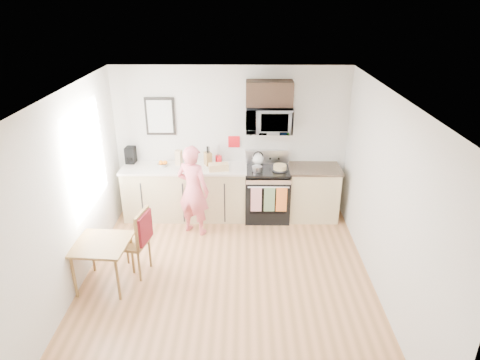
{
  "coord_description": "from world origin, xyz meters",
  "views": [
    {
      "loc": [
        0.22,
        -4.76,
        3.68
      ],
      "look_at": [
        0.17,
        1.0,
        1.14
      ],
      "focal_mm": 32.0,
      "sensor_mm": 36.0,
      "label": 1
    }
  ],
  "objects_px": {
    "microwave": "(269,119)",
    "dining_table": "(102,248)",
    "chair": "(140,234)",
    "range": "(267,194)",
    "cake": "(280,168)",
    "person": "(193,190)"
  },
  "relations": [
    {
      "from": "person",
      "to": "chair",
      "type": "height_order",
      "value": "person"
    },
    {
      "from": "microwave",
      "to": "person",
      "type": "xyz_separation_m",
      "value": [
        -1.22,
        -0.63,
        -1.0
      ]
    },
    {
      "from": "range",
      "to": "cake",
      "type": "height_order",
      "value": "range"
    },
    {
      "from": "range",
      "to": "cake",
      "type": "xyz_separation_m",
      "value": [
        0.2,
        -0.06,
        0.53
      ]
    },
    {
      "from": "person",
      "to": "range",
      "type": "bearing_deg",
      "value": -132.81
    },
    {
      "from": "range",
      "to": "person",
      "type": "height_order",
      "value": "person"
    },
    {
      "from": "person",
      "to": "cake",
      "type": "xyz_separation_m",
      "value": [
        1.42,
        0.47,
        0.21
      ]
    },
    {
      "from": "person",
      "to": "dining_table",
      "type": "height_order",
      "value": "person"
    },
    {
      "from": "person",
      "to": "chair",
      "type": "distance_m",
      "value": 1.33
    },
    {
      "from": "microwave",
      "to": "chair",
      "type": "distance_m",
      "value": 2.8
    },
    {
      "from": "chair",
      "to": "person",
      "type": "bearing_deg",
      "value": 74.2
    },
    {
      "from": "microwave",
      "to": "range",
      "type": "bearing_deg",
      "value": -89.94
    },
    {
      "from": "range",
      "to": "dining_table",
      "type": "relative_size",
      "value": 1.65
    },
    {
      "from": "chair",
      "to": "cake",
      "type": "xyz_separation_m",
      "value": [
        2.03,
        1.64,
        0.33
      ]
    },
    {
      "from": "microwave",
      "to": "chair",
      "type": "height_order",
      "value": "microwave"
    },
    {
      "from": "person",
      "to": "cake",
      "type": "relative_size",
      "value": 5.6
    },
    {
      "from": "range",
      "to": "chair",
      "type": "height_order",
      "value": "range"
    },
    {
      "from": "microwave",
      "to": "person",
      "type": "height_order",
      "value": "microwave"
    },
    {
      "from": "range",
      "to": "dining_table",
      "type": "bearing_deg",
      "value": -139.4
    },
    {
      "from": "range",
      "to": "person",
      "type": "xyz_separation_m",
      "value": [
        -1.22,
        -0.53,
        0.32
      ]
    },
    {
      "from": "microwave",
      "to": "dining_table",
      "type": "relative_size",
      "value": 1.08
    },
    {
      "from": "person",
      "to": "cake",
      "type": "bearing_deg",
      "value": -137.89
    }
  ]
}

